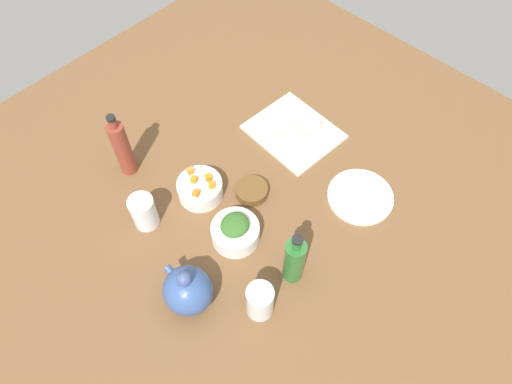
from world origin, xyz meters
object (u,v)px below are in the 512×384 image
at_px(plate_tofu, 360,197).
at_px(bowl_greens, 235,233).
at_px(bottle_1, 122,148).
at_px(drinking_glass_0, 144,212).
at_px(drinking_glass_1, 260,301).
at_px(cutting_board, 294,132).
at_px(bottle_0, 294,260).
at_px(teapot, 188,290).
at_px(bowl_carrots, 200,189).
at_px(bowl_small_side, 252,191).

xyz_separation_m(plate_tofu, bowl_greens, (0.18, 0.37, 0.02)).
height_order(bottle_1, drinking_glass_0, bottle_1).
height_order(plate_tofu, bowl_greens, bowl_greens).
height_order(bottle_1, drinking_glass_1, bottle_1).
bearing_deg(cutting_board, bottle_0, 130.63).
bearing_deg(teapot, bottle_1, -18.70).
distance_m(bottle_0, bottle_1, 0.63).
bearing_deg(teapot, bottle_0, -121.62).
bearing_deg(bowl_greens, teapot, 101.43).
bearing_deg(plate_tofu, bowl_greens, 63.65).
relative_size(cutting_board, bowl_greens, 2.02).
relative_size(bowl_carrots, teapot, 0.87).
bearing_deg(drinking_glass_1, cutting_board, -57.22).
height_order(bowl_carrots, bottle_0, bottle_0).
bearing_deg(teapot, cutting_board, -73.79).
distance_m(bowl_carrots, drinking_glass_0, 0.19).
bearing_deg(plate_tofu, drinking_glass_1, 92.23).
xyz_separation_m(cutting_board, drinking_glass_1, (-0.34, 0.53, 0.05)).
bearing_deg(bottle_0, bowl_carrots, -0.75).
bearing_deg(bowl_greens, cutting_board, -71.40).
bearing_deg(bottle_1, bottle_0, -171.94).
relative_size(bowl_small_side, drinking_glass_1, 0.87).
bearing_deg(bowl_small_side, teapot, 107.98).
bearing_deg(bottle_1, drinking_glass_0, 156.23).
xyz_separation_m(drinking_glass_0, drinking_glass_1, (-0.43, -0.04, 0.00)).
bearing_deg(bottle_1, bowl_greens, -171.98).
bearing_deg(bottle_0, drinking_glass_0, 22.06).
height_order(teapot, bottle_1, bottle_1).
relative_size(cutting_board, bottle_0, 1.34).
bearing_deg(bowl_small_side, cutting_board, -76.15).
distance_m(cutting_board, bottle_0, 0.52).
height_order(plate_tofu, bottle_1, bottle_1).
bearing_deg(drinking_glass_1, bowl_carrots, -20.12).
bearing_deg(bowl_greens, plate_tofu, -116.35).
bearing_deg(bottle_0, drinking_glass_1, 91.50).
bearing_deg(drinking_glass_1, bottle_0, -88.50).
bearing_deg(bowl_small_side, bowl_greens, 117.01).
distance_m(plate_tofu, bowl_small_side, 0.34).
distance_m(plate_tofu, teapot, 0.60).
xyz_separation_m(plate_tofu, drinking_glass_1, (-0.02, 0.47, 0.05)).
xyz_separation_m(teapot, bottle_1, (0.47, -0.16, 0.04)).
height_order(plate_tofu, drinking_glass_1, drinking_glass_1).
height_order(plate_tofu, bottle_0, bottle_0).
relative_size(plate_tofu, bowl_carrots, 1.47).
relative_size(cutting_board, bowl_small_side, 2.79).
height_order(cutting_board, bottle_0, bottle_0).
distance_m(plate_tofu, drinking_glass_0, 0.66).
relative_size(bowl_greens, bottle_1, 0.57).
height_order(bowl_small_side, drinking_glass_1, drinking_glass_1).
bearing_deg(plate_tofu, bottle_0, 92.52).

